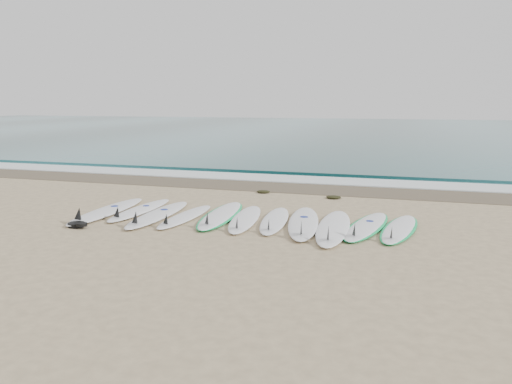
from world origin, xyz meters
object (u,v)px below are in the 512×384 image
(leash_coil, at_px, (78,225))
(surfboard_5, at_px, (245,219))
(surfboard_10, at_px, (399,229))
(surfboard_0, at_px, (106,211))

(leash_coil, bearing_deg, surfboard_5, 25.12)
(surfboard_5, distance_m, surfboard_10, 3.00)
(surfboard_5, relative_size, surfboard_10, 1.04)
(surfboard_5, bearing_deg, surfboard_10, -6.00)
(surfboard_10, height_order, leash_coil, surfboard_10)
(surfboard_5, distance_m, leash_coil, 3.24)
(surfboard_5, relative_size, leash_coil, 5.51)
(surfboard_5, height_order, leash_coil, surfboard_5)
(surfboard_5, height_order, surfboard_10, surfboard_5)
(surfboard_0, xyz_separation_m, leash_coil, (0.14, -1.16, -0.01))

